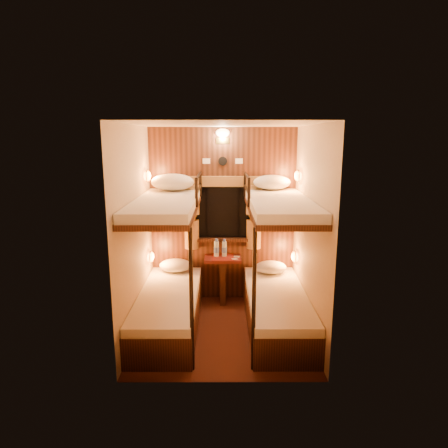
{
  "coord_description": "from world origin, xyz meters",
  "views": [
    {
      "loc": [
        0.0,
        -4.41,
        2.26
      ],
      "look_at": [
        0.02,
        0.15,
        1.27
      ],
      "focal_mm": 32.0,
      "sensor_mm": 36.0,
      "label": 1
    }
  ],
  "objects_px": {
    "table": "(223,273)",
    "bunk_left": "(168,284)",
    "bottle_right": "(224,249)",
    "bottle_left": "(216,249)",
    "bunk_right": "(277,284)"
  },
  "relations": [
    {
      "from": "bunk_right",
      "to": "bottle_right",
      "type": "bearing_deg",
      "value": 127.21
    },
    {
      "from": "table",
      "to": "bottle_left",
      "type": "height_order",
      "value": "bottle_left"
    },
    {
      "from": "bunk_left",
      "to": "bottle_right",
      "type": "relative_size",
      "value": 7.65
    },
    {
      "from": "bunk_right",
      "to": "bottle_right",
      "type": "height_order",
      "value": "bunk_right"
    },
    {
      "from": "table",
      "to": "bunk_left",
      "type": "bearing_deg",
      "value": -129.67
    },
    {
      "from": "bunk_left",
      "to": "table",
      "type": "height_order",
      "value": "bunk_left"
    },
    {
      "from": "bottle_right",
      "to": "table",
      "type": "bearing_deg",
      "value": -115.96
    },
    {
      "from": "bunk_right",
      "to": "bottle_right",
      "type": "distance_m",
      "value": 1.05
    },
    {
      "from": "bottle_right",
      "to": "bunk_right",
      "type": "bearing_deg",
      "value": -52.79
    },
    {
      "from": "bunk_right",
      "to": "bottle_left",
      "type": "distance_m",
      "value": 1.12
    },
    {
      "from": "bunk_right",
      "to": "table",
      "type": "bearing_deg",
      "value": 129.67
    },
    {
      "from": "bottle_left",
      "to": "bunk_left",
      "type": "bearing_deg",
      "value": -124.41
    },
    {
      "from": "bunk_right",
      "to": "table",
      "type": "relative_size",
      "value": 2.9
    },
    {
      "from": "bunk_left",
      "to": "table",
      "type": "bearing_deg",
      "value": 50.33
    },
    {
      "from": "table",
      "to": "bottle_left",
      "type": "bearing_deg",
      "value": 155.98
    }
  ]
}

